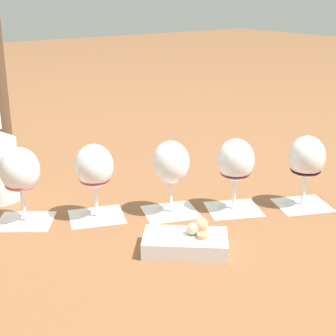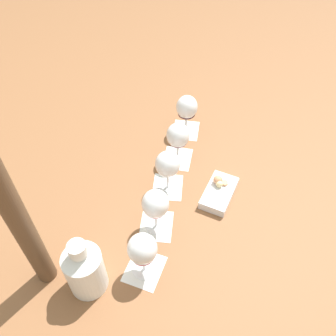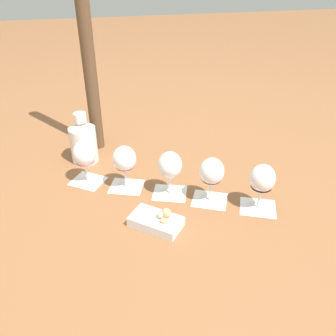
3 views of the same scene
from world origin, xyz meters
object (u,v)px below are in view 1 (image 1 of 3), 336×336
wine_glass_0 (20,173)px  wine_glass_3 (236,164)px  wine_glass_2 (171,166)px  snack_dish (187,242)px  wine_glass_4 (306,160)px  wine_glass_1 (94,170)px

wine_glass_0 → wine_glass_3: same height
wine_glass_2 → snack_dish: (-0.08, -0.16, -0.09)m
wine_glass_4 → snack_dish: size_ratio=0.91×
wine_glass_1 → wine_glass_3: bearing=-28.2°
wine_glass_0 → wine_glass_3: 0.47m
wine_glass_1 → snack_dish: 0.27m
wine_glass_1 → snack_dish: bearing=-74.1°
wine_glass_0 → wine_glass_4: (0.56, -0.29, -0.00)m
wine_glass_2 → wine_glass_1: bearing=152.8°
wine_glass_1 → wine_glass_4: size_ratio=1.00×
wine_glass_1 → wine_glass_2: 0.17m
wine_glass_2 → snack_dish: bearing=-116.2°
wine_glass_3 → wine_glass_1: bearing=151.8°
wine_glass_2 → wine_glass_4: 0.31m
wine_glass_2 → wine_glass_3: 0.15m
wine_glass_1 → wine_glass_2: size_ratio=1.00×
wine_glass_3 → snack_dish: size_ratio=0.91×
wine_glass_4 → wine_glass_3: bearing=152.3°
wine_glass_0 → wine_glass_1: (0.14, -0.07, -0.00)m
wine_glass_0 → wine_glass_3: bearing=-27.6°
wine_glass_4 → snack_dish: (-0.36, -0.01, -0.09)m
wine_glass_1 → wine_glass_2: (0.15, -0.08, -0.00)m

